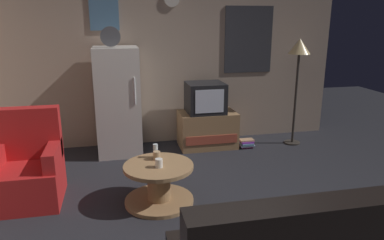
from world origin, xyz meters
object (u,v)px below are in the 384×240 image
Objects in this scene: crt_tv at (205,98)px; book_stack at (246,143)px; mug_ceramic_white at (159,163)px; standing_lamp at (299,55)px; wine_glass at (155,151)px; armchair at (27,170)px; mug_ceramic_tan at (157,155)px; fridge at (118,101)px; tv_stand at (207,129)px; coffee_table at (159,184)px.

book_stack is at bearing -16.91° from crt_tv.
crt_tv is 6.00× the size of mug_ceramic_white.
standing_lamp is at bearing 2.71° from book_stack.
book_stack is (1.49, 1.19, -0.43)m from wine_glass.
armchair reaches higher than book_stack.
armchair is at bearing -163.24° from standing_lamp.
mug_ceramic_tan is at bearing -85.05° from wine_glass.
book_stack is at bearing -5.80° from fridge.
tv_stand is 1.17× the size of coffee_table.
book_stack is at bearing 38.52° from wine_glass.
mug_ceramic_tan reaches higher than book_stack.
mug_ceramic_tan is at bearing 89.03° from mug_ceramic_white.
mug_ceramic_white is at bearing -90.97° from mug_ceramic_tan.
book_stack is at bearing 20.29° from armchair.
fridge reaches higher than tv_stand.
mug_ceramic_white is at bearing -146.34° from standing_lamp.
mug_ceramic_white is (0.36, -1.65, -0.29)m from fridge.
tv_stand is at bearing 161.96° from book_stack.
tv_stand is at bearing 1.49° from crt_tv.
mug_ceramic_tan is (-2.25, -1.29, -0.89)m from standing_lamp.
tv_stand is 0.49m from crt_tv.
crt_tv is 1.65m from wine_glass.
fridge is 1.44m from wine_glass.
armchair is at bearing -151.17° from crt_tv.
standing_lamp reaches higher than mug_ceramic_white.
fridge is 8.09× the size of book_stack.
fridge is 1.38m from tv_stand.
standing_lamp is 1.50m from book_stack.
wine_glass is (-0.00, 0.21, 0.29)m from coffee_table.
crt_tv reaches higher than coffee_table.
standing_lamp is 7.27× the size of book_stack.
tv_stand is at bearing 28.46° from armchair.
standing_lamp is (1.36, -0.15, 0.61)m from crt_tv.
crt_tv is at bearing 28.83° from armchair.
book_stack is (2.83, 1.05, -0.27)m from armchair.
crt_tv is 3.60× the size of wine_glass.
tv_stand is 5.60× the size of wine_glass.
armchair is (-0.98, -1.23, -0.42)m from fridge.
wine_glass is (-0.93, -1.37, 0.23)m from tv_stand.
tv_stand is 1.90m from mug_ceramic_white.
armchair is at bearing 165.10° from coffee_table.
wine_glass reaches higher than mug_ceramic_tan.
book_stack is (0.56, -0.18, -0.20)m from tv_stand.
mug_ceramic_tan is at bearing -8.82° from armchair.
armchair is at bearing 173.92° from wine_glass.
crt_tv is 2.47× the size of book_stack.
coffee_table is 0.75× the size of armchair.
wine_glass reaches higher than mug_ceramic_white.
standing_lamp is 3.89m from armchair.
mug_ceramic_tan is 0.09× the size of armchair.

